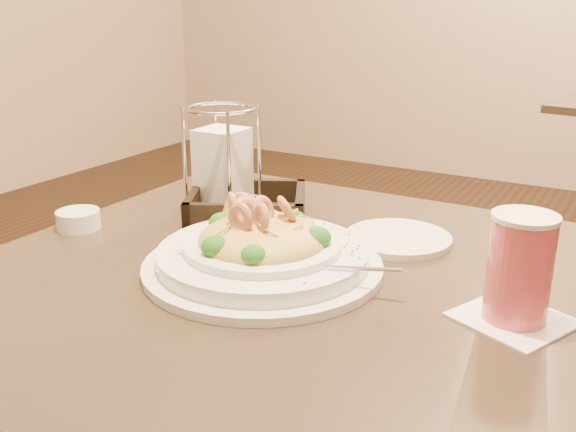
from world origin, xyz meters
The scene contains 7 objects.
main_table centered at (0.00, 0.00, 0.52)m, with size 0.90×0.90×0.77m.
pasta_bowl centered at (-0.03, -0.01, 0.80)m, with size 0.39×0.35×0.11m.
drink_glass centered at (0.33, 0.01, 0.84)m, with size 0.16×0.16×0.14m.
bread_basket centered at (-0.17, 0.16, 0.79)m, with size 0.26×0.24×0.06m.
napkin_caddy centered at (-0.23, 0.18, 0.85)m, with size 0.13×0.13×0.20m.
side_plate centered at (0.11, 0.20, 0.77)m, with size 0.18×0.18×0.01m, color white.
butter_ramekin centered at (-0.40, -0.02, 0.78)m, with size 0.07×0.07×0.03m, color white.
Camera 1 is at (0.45, -0.75, 1.15)m, focal length 40.00 mm.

